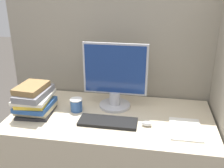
% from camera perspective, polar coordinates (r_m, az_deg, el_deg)
% --- Properties ---
extents(cubicle_panel_rear, '(1.83, 0.04, 1.77)m').
position_cam_1_polar(cubicle_panel_rear, '(2.17, 1.56, 1.65)').
color(cubicle_panel_rear, gray).
rests_on(cubicle_panel_rear, ground_plane).
extents(cubicle_panel_right, '(0.04, 0.78, 1.77)m').
position_cam_1_polar(cubicle_panel_right, '(1.87, 23.24, -3.71)').
color(cubicle_panel_right, gray).
rests_on(cubicle_panel_right, ground_plane).
extents(desk, '(1.43, 0.72, 0.74)m').
position_cam_1_polar(desk, '(2.08, -0.26, -15.77)').
color(desk, beige).
rests_on(desk, ground_plane).
extents(monitor, '(0.47, 0.23, 0.49)m').
position_cam_1_polar(monitor, '(1.91, 0.64, 1.00)').
color(monitor, '#B7B7BC').
rests_on(monitor, desk).
extents(keyboard, '(0.39, 0.15, 0.02)m').
position_cam_1_polar(keyboard, '(1.78, -0.88, -8.22)').
color(keyboard, black).
rests_on(keyboard, desk).
extents(mouse, '(0.07, 0.04, 0.04)m').
position_cam_1_polar(mouse, '(1.75, 7.58, -8.56)').
color(mouse, silver).
rests_on(mouse, desk).
extents(coffee_cup, '(0.09, 0.09, 0.10)m').
position_cam_1_polar(coffee_cup, '(1.93, -7.76, -4.51)').
color(coffee_cup, '#335999').
rests_on(coffee_cup, desk).
extents(book_stack, '(0.26, 0.31, 0.22)m').
position_cam_1_polar(book_stack, '(1.94, -16.51, -3.30)').
color(book_stack, '#262628').
rests_on(book_stack, desk).
extents(paper_pile, '(0.20, 0.27, 0.01)m').
position_cam_1_polar(paper_pile, '(1.77, 15.69, -9.42)').
color(paper_pile, white).
rests_on(paper_pile, desk).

